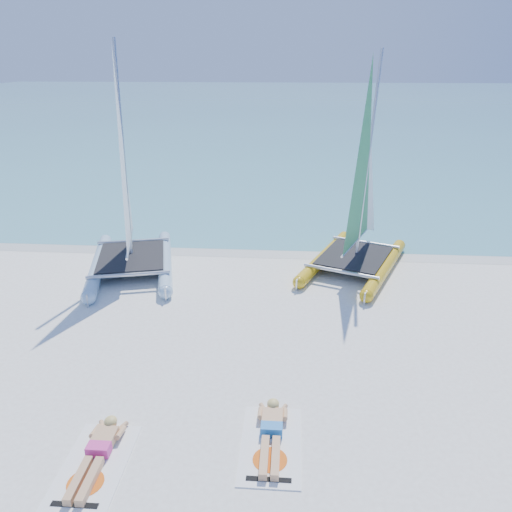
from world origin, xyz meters
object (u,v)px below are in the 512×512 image
(sunbather_b, at_px, (272,431))
(towel_a, at_px, (94,466))
(catamaran_yellow, at_px, (363,200))
(sunbather_a, at_px, (98,451))
(catamaran_blue, at_px, (126,204))
(towel_b, at_px, (271,444))

(sunbather_b, bearing_deg, towel_a, -162.66)
(catamaran_yellow, distance_m, towel_a, 10.36)
(towel_a, xyz_separation_m, sunbather_a, (0.00, 0.19, 0.11))
(catamaran_blue, distance_m, towel_b, 8.74)
(catamaran_yellow, bearing_deg, sunbather_b, -84.33)
(catamaran_yellow, distance_m, sunbather_a, 10.17)
(catamaran_yellow, xyz_separation_m, towel_b, (-2.35, -8.11, -2.02))
(catamaran_yellow, xyz_separation_m, sunbather_a, (-5.11, -8.59, -1.91))
(sunbather_a, bearing_deg, catamaran_blue, 103.30)
(catamaran_blue, xyz_separation_m, catamaran_yellow, (6.92, 0.93, 0.02))
(towel_b, relative_size, sunbather_b, 1.07)
(catamaran_blue, relative_size, sunbather_a, 3.90)
(catamaran_blue, relative_size, towel_a, 3.64)
(towel_a, bearing_deg, sunbather_b, 17.34)
(catamaran_yellow, height_order, towel_a, catamaran_yellow)
(catamaran_yellow, bearing_deg, towel_b, -83.96)
(catamaran_blue, relative_size, towel_b, 3.64)
(catamaran_yellow, bearing_deg, sunbather_a, -98.55)
(catamaran_yellow, distance_m, towel_b, 8.68)
(sunbather_a, height_order, towel_b, sunbather_a)
(towel_a, bearing_deg, sunbather_a, 90.00)
(catamaran_yellow, xyz_separation_m, sunbather_b, (-2.35, -7.92, -1.91))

